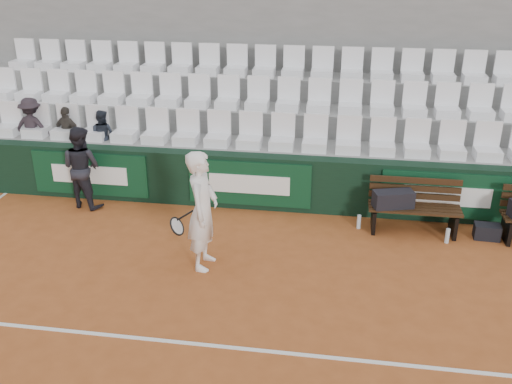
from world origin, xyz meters
name	(u,v)px	position (x,y,z in m)	size (l,w,h in m)	color
ground	(214,346)	(0.00, 0.00, 0.00)	(80.00, 80.00, 0.00)	#AA5526
court_baseline	(214,346)	(0.00, 0.00, 0.00)	(18.00, 0.06, 0.01)	white
back_barrier	(266,182)	(0.07, 3.99, 0.50)	(18.00, 0.34, 1.00)	black
grandstand_tier_front	(267,169)	(0.00, 4.62, 0.50)	(18.00, 0.95, 1.00)	#969693
grandstand_tier_mid	(273,142)	(0.00, 5.58, 0.72)	(18.00, 0.95, 1.45)	gray
grandstand_tier_back	(279,119)	(0.00, 6.53, 0.95)	(18.00, 0.95, 1.90)	gray
grandstand_rear_wall	(283,55)	(0.00, 7.15, 2.20)	(18.00, 0.30, 4.40)	gray
seat_row_front	(266,131)	(0.00, 4.45, 1.31)	(11.90, 0.44, 0.63)	white
seat_row_mid	(272,94)	(0.00, 5.40, 1.77)	(11.90, 0.44, 0.63)	white
seat_row_back	(279,62)	(0.00, 6.35, 2.21)	(11.90, 0.44, 0.63)	white
bench_left	(413,219)	(2.64, 3.42, 0.23)	(1.50, 0.56, 0.45)	#372010
sports_bag_left	(393,199)	(2.28, 3.38, 0.59)	(0.65, 0.28, 0.28)	black
sports_bag_ground	(487,232)	(3.82, 3.36, 0.12)	(0.41, 0.25, 0.25)	black
water_bottle_near	(359,222)	(1.75, 3.41, 0.12)	(0.07, 0.07, 0.25)	silver
water_bottle_far	(447,236)	(3.16, 3.11, 0.12)	(0.07, 0.07, 0.25)	silver
tennis_player	(203,211)	(-0.55, 1.83, 0.91)	(0.73, 0.68, 1.81)	white
ball_kid	(82,167)	(-3.22, 3.57, 0.76)	(0.74, 0.57, 1.51)	black
spectator_a	(29,105)	(-4.60, 4.50, 1.60)	(0.77, 0.44, 1.19)	black
spectator_b	(65,111)	(-3.88, 4.50, 1.52)	(0.61, 0.25, 1.04)	#36312B
spectator_c	(100,113)	(-3.18, 4.50, 1.51)	(0.49, 0.38, 1.01)	#1E232D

